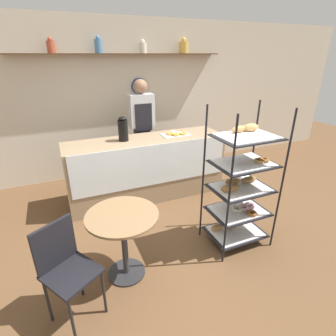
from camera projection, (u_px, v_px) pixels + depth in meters
ground_plane at (183, 242)px, 3.21m from camera, size 14.00×14.00×0.00m
back_wall at (124, 99)px, 4.74m from camera, size 10.00×0.30×2.70m
display_counter at (147, 168)px, 4.10m from camera, size 2.41×0.65×0.96m
pastry_rack at (240, 186)px, 2.96m from camera, size 0.71×0.53×1.65m
person_worker at (142, 128)px, 4.38m from camera, size 0.40×0.23×1.76m
cafe_table at (123, 230)px, 2.54m from camera, size 0.70×0.70×0.73m
cafe_chair at (64, 263)px, 2.13m from camera, size 0.52×0.52×0.90m
coffee_carafe at (123, 129)px, 3.75m from camera, size 0.14×0.14×0.35m
donut_tray_counter at (177, 134)px, 4.08m from camera, size 0.42×0.26×0.05m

